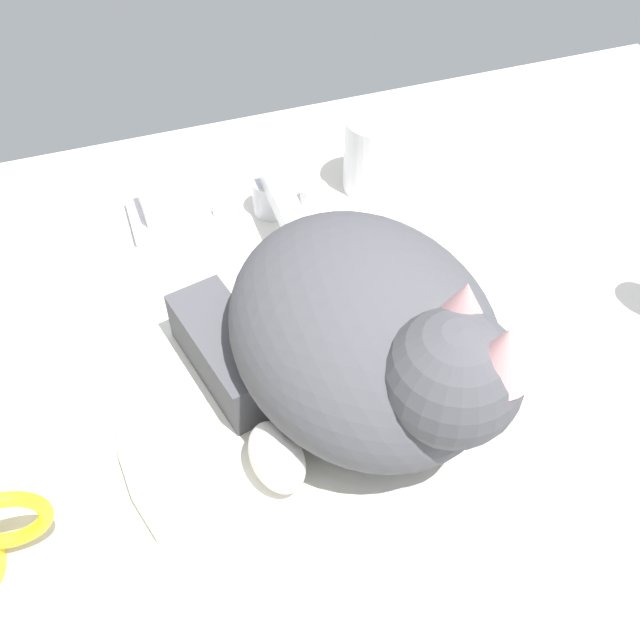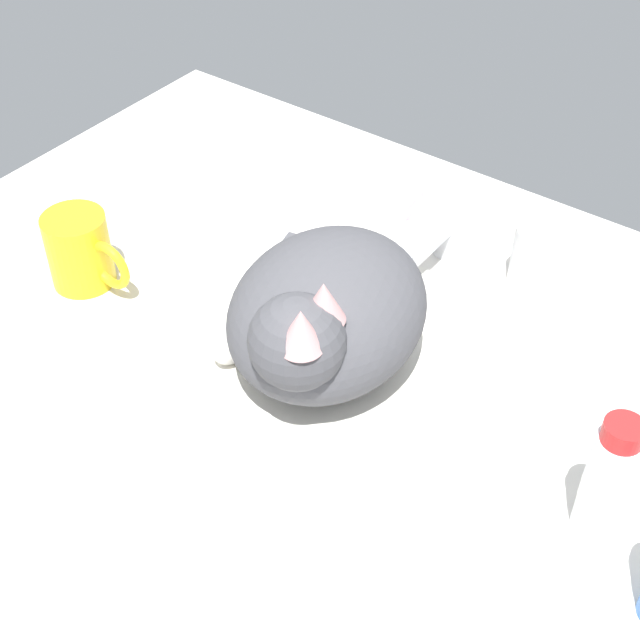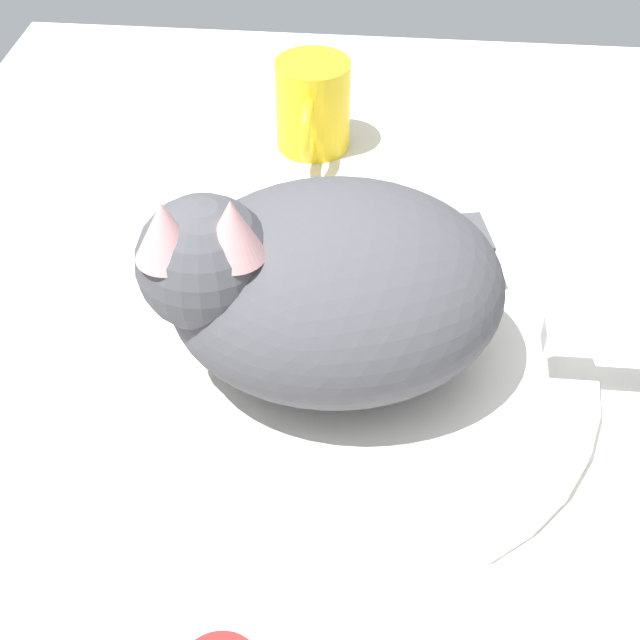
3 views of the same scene
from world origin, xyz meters
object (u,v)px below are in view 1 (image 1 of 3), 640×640
faucet (275,200)px  rinse_cup (374,154)px  soap_bar (173,197)px  cat (367,340)px

faucet → rinse_cup: bearing=11.0°
rinse_cup → soap_bar: rinse_cup is taller
faucet → cat: bearing=-90.1°
cat → soap_bar: 29.15cm
faucet → rinse_cup: size_ratio=1.50×
faucet → soap_bar: (-9.13, 3.71, -0.10)cm
soap_bar → cat: bearing=-71.5°
cat → rinse_cup: bearing=66.6°
faucet → soap_bar: size_ratio=1.89×
rinse_cup → soap_bar: size_ratio=1.26×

